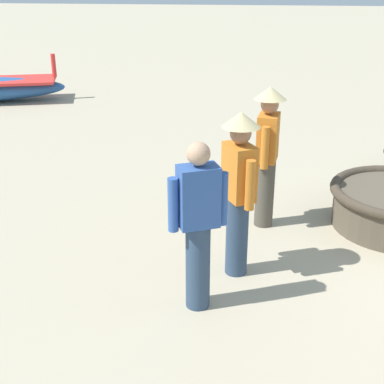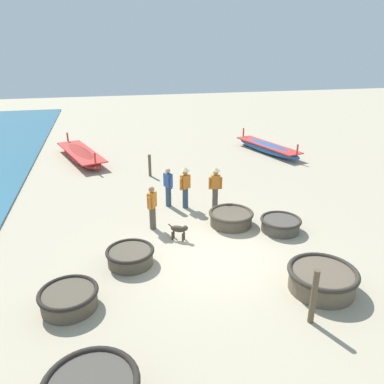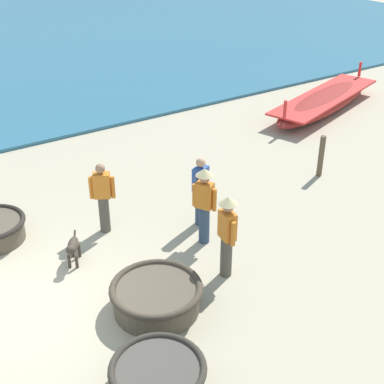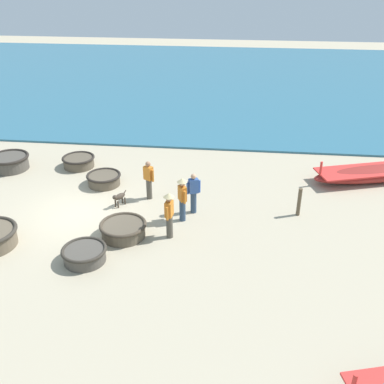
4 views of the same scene
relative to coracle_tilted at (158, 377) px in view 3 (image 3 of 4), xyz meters
name	(u,v)px [view 3 (image 3 of 4)]	position (x,y,z in m)	size (l,w,h in m)	color
ground_plane	(26,309)	(-2.75, -1.03, -0.25)	(80.00, 80.00, 0.00)	tan
coracle_tilted	(158,377)	(0.00, 0.00, 0.00)	(1.40, 1.40, 0.46)	#4C473F
coracle_far_left	(156,296)	(-1.50, 0.85, 0.02)	(1.59, 1.59, 0.50)	brown
long_boat_red_hull	(325,101)	(-6.97, 10.52, 0.05)	(2.98, 5.95, 1.05)	maroon
fisherman_with_hat	(227,231)	(-1.62, 2.42, 0.70)	(0.52, 0.36, 1.67)	#4C473D
fisherman_crouching	(204,201)	(-2.75, 2.71, 0.70)	(0.48, 0.36, 1.67)	#2D425B
fisherman_hauling	(103,196)	(-4.25, 1.20, 0.58)	(0.36, 0.47, 1.57)	#4C473D
fisherman_by_coracle	(200,190)	(-3.37, 3.04, 0.58)	(0.34, 0.49, 1.57)	#2D425B
dog	(73,247)	(-3.52, 0.19, 0.12)	(0.61, 0.44, 0.55)	#3D3328
mooring_post_mid_beach	(321,156)	(-3.59, 6.86, 0.29)	(0.14, 0.14, 1.08)	brown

